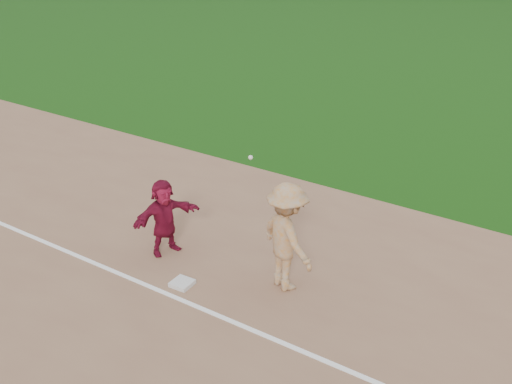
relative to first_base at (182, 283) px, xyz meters
The scene contains 5 objects.
ground 0.56m from the first_base, 48.77° to the left, with size 160.00×160.00×0.00m, color #14420C.
foul_line 0.53m from the first_base, 46.18° to the right, with size 60.00×0.10×0.01m, color white.
first_base is the anchor object (origin of this frame).
base_runner 1.53m from the first_base, 144.20° to the left, with size 1.47×0.47×1.59m, color maroon.
first_base_play 2.18m from the first_base, 33.75° to the left, with size 1.54×1.26×2.53m.
Camera 1 is at (6.46, -8.00, 6.72)m, focal length 45.00 mm.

